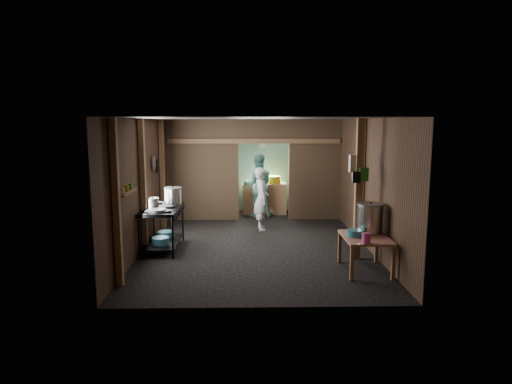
{
  "coord_description": "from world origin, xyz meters",
  "views": [
    {
      "loc": [
        -0.2,
        -9.4,
        2.54
      ],
      "look_at": [
        0.0,
        -0.2,
        1.1
      ],
      "focal_mm": 31.63,
      "sensor_mm": 36.0,
      "label": 1
    }
  ],
  "objects_px": {
    "stock_pot": "(370,219)",
    "pink_bucket": "(366,238)",
    "prep_table": "(365,254)",
    "cook": "(261,199)",
    "stove_pot_large": "(173,196)",
    "gas_range": "(162,228)",
    "yellow_tub": "(274,180)"
  },
  "relations": [
    {
      "from": "stock_pot",
      "to": "cook",
      "type": "bearing_deg",
      "value": 123.07
    },
    {
      "from": "prep_table",
      "to": "cook",
      "type": "xyz_separation_m",
      "value": [
        -1.67,
        3.06,
        0.44
      ]
    },
    {
      "from": "stock_pot",
      "to": "yellow_tub",
      "type": "bearing_deg",
      "value": 106.79
    },
    {
      "from": "pink_bucket",
      "to": "yellow_tub",
      "type": "relative_size",
      "value": 0.47
    },
    {
      "from": "stock_pot",
      "to": "yellow_tub",
      "type": "xyz_separation_m",
      "value": [
        -1.41,
        4.67,
        0.09
      ]
    },
    {
      "from": "gas_range",
      "to": "cook",
      "type": "height_order",
      "value": "cook"
    },
    {
      "from": "pink_bucket",
      "to": "gas_range",
      "type": "bearing_deg",
      "value": 152.97
    },
    {
      "from": "prep_table",
      "to": "stove_pot_large",
      "type": "height_order",
      "value": "stove_pot_large"
    },
    {
      "from": "stove_pot_large",
      "to": "pink_bucket",
      "type": "relative_size",
      "value": 2.15
    },
    {
      "from": "prep_table",
      "to": "stock_pot",
      "type": "height_order",
      "value": "stock_pot"
    },
    {
      "from": "stove_pot_large",
      "to": "gas_range",
      "type": "bearing_deg",
      "value": -113.92
    },
    {
      "from": "stove_pot_large",
      "to": "pink_bucket",
      "type": "height_order",
      "value": "stove_pot_large"
    },
    {
      "from": "prep_table",
      "to": "yellow_tub",
      "type": "bearing_deg",
      "value": 104.4
    },
    {
      "from": "stove_pot_large",
      "to": "yellow_tub",
      "type": "distance_m",
      "value": 3.88
    },
    {
      "from": "gas_range",
      "to": "prep_table",
      "type": "height_order",
      "value": "gas_range"
    },
    {
      "from": "stove_pot_large",
      "to": "yellow_tub",
      "type": "bearing_deg",
      "value": 54.2
    },
    {
      "from": "prep_table",
      "to": "cook",
      "type": "relative_size",
      "value": 0.69
    },
    {
      "from": "yellow_tub",
      "to": "pink_bucket",
      "type": "bearing_deg",
      "value": -77.81
    },
    {
      "from": "prep_table",
      "to": "cook",
      "type": "height_order",
      "value": "cook"
    },
    {
      "from": "gas_range",
      "to": "prep_table",
      "type": "distance_m",
      "value": 3.97
    },
    {
      "from": "pink_bucket",
      "to": "prep_table",
      "type": "bearing_deg",
      "value": 76.09
    },
    {
      "from": "stove_pot_large",
      "to": "cook",
      "type": "distance_m",
      "value": 2.27
    },
    {
      "from": "gas_range",
      "to": "stove_pot_large",
      "type": "distance_m",
      "value": 0.72
    },
    {
      "from": "stock_pot",
      "to": "yellow_tub",
      "type": "distance_m",
      "value": 4.88
    },
    {
      "from": "yellow_tub",
      "to": "prep_table",
      "type": "bearing_deg",
      "value": -75.6
    },
    {
      "from": "gas_range",
      "to": "pink_bucket",
      "type": "bearing_deg",
      "value": -27.03
    },
    {
      "from": "yellow_tub",
      "to": "stove_pot_large",
      "type": "bearing_deg",
      "value": -125.8
    },
    {
      "from": "stove_pot_large",
      "to": "stock_pot",
      "type": "relative_size",
      "value": 0.68
    },
    {
      "from": "stock_pot",
      "to": "pink_bucket",
      "type": "bearing_deg",
      "value": -109.43
    },
    {
      "from": "stock_pot",
      "to": "cook",
      "type": "distance_m",
      "value": 3.33
    },
    {
      "from": "gas_range",
      "to": "stove_pot_large",
      "type": "bearing_deg",
      "value": 66.08
    },
    {
      "from": "gas_range",
      "to": "stove_pot_large",
      "type": "xyz_separation_m",
      "value": [
        0.17,
        0.38,
        0.59
      ]
    }
  ]
}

